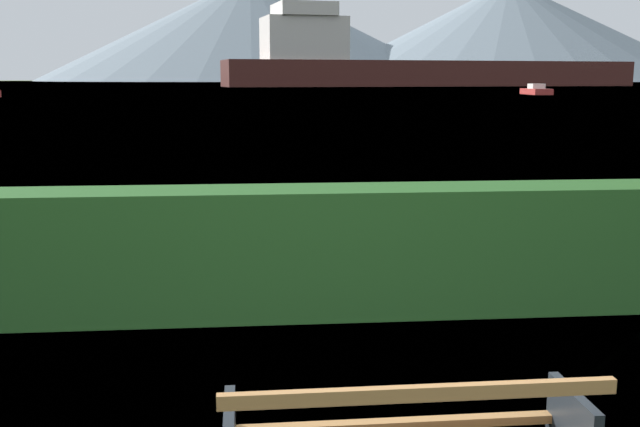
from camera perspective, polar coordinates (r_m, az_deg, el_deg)
water_surface at (r=310.77m, az=-5.16°, el=9.82°), size 620.00×620.00×0.00m
hedge_row at (r=6.91m, az=0.73°, el=-2.85°), size 11.51×0.69×1.17m
cargo_ship_large at (r=200.55m, az=6.42°, el=11.21°), size 112.40×34.02×20.39m
tender_far at (r=105.01m, az=16.10°, el=8.96°), size 2.90×7.25×1.42m
distant_hills at (r=557.67m, az=-5.43°, el=13.57°), size 761.12×335.27×76.59m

